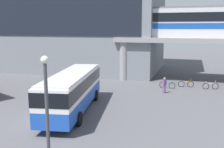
{
  "coord_description": "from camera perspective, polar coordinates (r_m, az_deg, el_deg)",
  "views": [
    {
      "loc": [
        10.13,
        -16.22,
        6.84
      ],
      "look_at": [
        2.49,
        8.98,
        2.2
      ],
      "focal_mm": 42.58,
      "sensor_mm": 36.0,
      "label": 1
    }
  ],
  "objects": [
    {
      "name": "bus_main",
      "position": [
        21.82,
        -8.4,
        -2.96
      ],
      "size": [
        4.38,
        11.31,
        3.22
      ],
      "color": "#1E4CB2",
      "rests_on": "ground_plane"
    },
    {
      "name": "elevated_platform",
      "position": [
        36.01,
        22.74,
        5.85
      ],
      "size": [
        26.72,
        6.2,
        5.56
      ],
      "color": "gray",
      "rests_on": "ground_plane"
    },
    {
      "name": "pedestrian_walking_across",
      "position": [
        28.41,
        11.16,
        -2.5
      ],
      "size": [
        0.44,
        0.48,
        1.68
      ],
      "color": "#724C8C",
      "rests_on": "ground_plane"
    },
    {
      "name": "bicycle_blue",
      "position": [
        30.86,
        11.79,
        -2.35
      ],
      "size": [
        1.79,
        0.15,
        1.04
      ],
      "color": "black",
      "rests_on": "ground_plane"
    },
    {
      "name": "bicycle_orange",
      "position": [
        31.98,
        15.58,
        -2.07
      ],
      "size": [
        1.77,
        0.37,
        1.04
      ],
      "color": "black",
      "rests_on": "ground_plane"
    },
    {
      "name": "ground_plane",
      "position": [
        28.93,
        -4.15,
        -3.71
      ],
      "size": [
        120.0,
        120.0,
        0.0
      ],
      "primitive_type": "plane",
      "color": "#515156"
    },
    {
      "name": "lamp_post",
      "position": [
        12.39,
        -13.84,
        -6.6
      ],
      "size": [
        0.36,
        0.36,
        5.62
      ],
      "color": "#3F3F44",
      "rests_on": "ground_plane"
    },
    {
      "name": "station_building",
      "position": [
        44.78,
        -6.02,
        14.66
      ],
      "size": [
        24.37,
        16.06,
        21.04
      ],
      "color": "slate",
      "rests_on": "ground_plane"
    },
    {
      "name": "bicycle_silver",
      "position": [
        31.69,
        20.39,
        -2.44
      ],
      "size": [
        1.74,
        0.54,
        1.04
      ],
      "color": "black",
      "rests_on": "ground_plane"
    }
  ]
}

